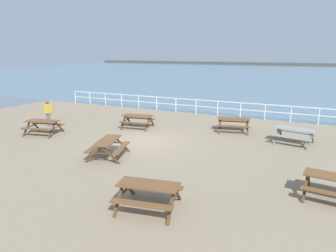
% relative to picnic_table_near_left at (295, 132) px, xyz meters
% --- Properties ---
extents(ground_plane, '(30.00, 24.00, 0.20)m').
position_rel_picnic_table_near_left_xyz_m(ground_plane, '(-6.97, -2.78, -0.68)').
color(ground_plane, gray).
extents(sea_band, '(142.00, 90.00, 0.01)m').
position_rel_picnic_table_near_left_xyz_m(sea_band, '(-6.97, 49.97, -0.58)').
color(sea_band, slate).
rests_on(sea_band, ground).
extents(distant_shoreline, '(142.00, 6.00, 1.80)m').
position_rel_picnic_table_near_left_xyz_m(distant_shoreline, '(-6.97, 92.97, -0.58)').
color(distant_shoreline, '#4C4C47').
rests_on(distant_shoreline, ground).
extents(seaward_railing, '(23.07, 0.07, 1.08)m').
position_rel_picnic_table_near_left_xyz_m(seaward_railing, '(-6.97, 4.97, 0.15)').
color(seaward_railing, white).
rests_on(seaward_railing, ground).
extents(picnic_table_near_left, '(2.05, 1.83, 0.80)m').
position_rel_picnic_table_near_left_xyz_m(picnic_table_near_left, '(0.00, 0.00, 0.00)').
color(picnic_table_near_left, gray).
rests_on(picnic_table_near_left, ground).
extents(picnic_table_near_right, '(2.02, 1.79, 0.80)m').
position_rel_picnic_table_near_left_xyz_m(picnic_table_near_right, '(-3.65, -8.67, 0.00)').
color(picnic_table_near_right, brown).
rests_on(picnic_table_near_right, ground).
extents(picnic_table_mid_centre, '(2.00, 1.76, 0.80)m').
position_rel_picnic_table_near_left_xyz_m(picnic_table_mid_centre, '(-8.80, -0.50, 0.00)').
color(picnic_table_mid_centre, brown).
rests_on(picnic_table_mid_centre, ground).
extents(picnic_table_far_left, '(2.08, 1.86, 0.80)m').
position_rel_picnic_table_near_left_xyz_m(picnic_table_far_left, '(-12.88, -3.95, 0.00)').
color(picnic_table_far_left, brown).
rests_on(picnic_table_far_left, ground).
extents(picnic_table_far_right, '(2.08, 1.86, 0.80)m').
position_rel_picnic_table_near_left_xyz_m(picnic_table_far_right, '(-3.31, 1.10, 0.00)').
color(picnic_table_far_right, brown).
rests_on(picnic_table_far_right, ground).
extents(picnic_table_seaward, '(1.96, 1.72, 0.80)m').
position_rel_picnic_table_near_left_xyz_m(picnic_table_seaward, '(1.37, -5.79, 0.00)').
color(picnic_table_seaward, brown).
rests_on(picnic_table_seaward, ground).
extents(picnic_table_corner, '(1.95, 2.15, 0.80)m').
position_rel_picnic_table_near_left_xyz_m(picnic_table_corner, '(-7.36, -5.51, 0.00)').
color(picnic_table_corner, brown).
rests_on(picnic_table_corner, ground).
extents(visitor, '(0.53, 0.26, 1.66)m').
position_rel_picnic_table_near_left_xyz_m(visitor, '(-13.87, -2.59, 0.36)').
color(visitor, slate).
rests_on(visitor, ground).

